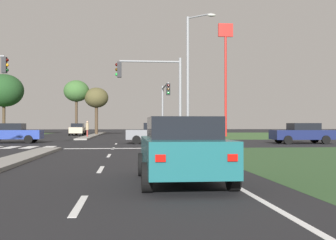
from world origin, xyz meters
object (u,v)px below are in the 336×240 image
(car_beige_fifth, at_px, (78,129))
(pedestrian_at_median, at_px, (87,127))
(car_grey_third, at_px, (155,133))
(treeline_fourth, at_px, (96,98))
(treeline_second, at_px, (4,91))
(traffic_signal_near_right, at_px, (157,86))
(fastfood_pole_sign, at_px, (226,56))
(street_lamp_second, at_px, (190,73))
(car_blue_second, at_px, (12,133))
(traffic_signal_far_right, at_px, (165,100))
(car_teal_near, at_px, (182,149))
(car_navy_fourth, at_px, (302,133))
(treeline_third, at_px, (76,91))

(car_beige_fifth, height_order, pedestrian_at_median, pedestrian_at_median)
(car_grey_third, distance_m, car_beige_fifth, 26.73)
(pedestrian_at_median, relative_size, treeline_fourth, 0.26)
(car_beige_fifth, distance_m, treeline_second, 11.51)
(traffic_signal_near_right, relative_size, treeline_second, 0.67)
(treeline_fourth, bearing_deg, fastfood_pole_sign, -25.19)
(car_grey_third, bearing_deg, street_lamp_second, -147.60)
(fastfood_pole_sign, distance_m, treeline_fourth, 18.40)
(car_blue_second, xyz_separation_m, treeline_second, (-7.75, 25.22, 5.28))
(traffic_signal_far_right, distance_m, treeline_fourth, 22.26)
(car_teal_near, height_order, car_navy_fourth, car_teal_near)
(fastfood_pole_sign, distance_m, treeline_second, 30.17)
(car_beige_fifth, bearing_deg, street_lamp_second, 110.85)
(car_navy_fourth, relative_size, treeline_third, 0.61)
(car_grey_third, distance_m, traffic_signal_far_right, 5.78)
(treeline_third, bearing_deg, car_teal_near, -80.17)
(car_blue_second, bearing_deg, treeline_second, -162.91)
(car_beige_fifth, height_order, traffic_signal_near_right, traffic_signal_near_right)
(car_teal_near, relative_size, car_grey_third, 1.01)
(car_grey_third, xyz_separation_m, treeline_third, (-8.99, 25.95, 5.13))
(traffic_signal_near_right, xyz_separation_m, traffic_signal_far_right, (1.46, 10.94, -0.24))
(street_lamp_second, bearing_deg, car_navy_fourth, 13.69)
(car_teal_near, relative_size, traffic_signal_near_right, 0.81)
(traffic_signal_far_right, bearing_deg, car_grey_third, -103.16)
(car_teal_near, bearing_deg, treeline_second, 110.36)
(traffic_signal_near_right, xyz_separation_m, pedestrian_at_median, (-6.12, 20.15, -2.64))
(car_grey_third, height_order, pedestrian_at_median, pedestrian_at_median)
(car_blue_second, bearing_deg, treeline_third, 175.05)
(car_navy_fourth, height_order, treeline_third, treeline_third)
(car_beige_fifth, height_order, street_lamp_second, street_lamp_second)
(car_grey_third, distance_m, traffic_signal_near_right, 6.71)
(traffic_signal_far_right, xyz_separation_m, fastfood_pole_sign, (8.61, 13.36, 6.27))
(car_navy_fourth, relative_size, traffic_signal_near_right, 0.81)
(street_lamp_second, relative_size, pedestrian_at_median, 5.21)
(pedestrian_at_median, bearing_deg, treeline_second, -125.29)
(traffic_signal_near_right, height_order, traffic_signal_far_right, traffic_signal_near_right)
(traffic_signal_far_right, bearing_deg, car_beige_fifth, 116.00)
(treeline_fourth, bearing_deg, treeline_third, 178.12)
(street_lamp_second, bearing_deg, car_grey_third, 122.40)
(treeline_second, bearing_deg, car_beige_fifth, -10.47)
(car_teal_near, relative_size, traffic_signal_far_right, 0.77)
(car_teal_near, xyz_separation_m, car_blue_second, (-10.31, 23.46, -0.04))
(car_blue_second, relative_size, car_beige_fifth, 1.05)
(car_blue_second, relative_size, car_grey_third, 1.03)
(car_navy_fourth, bearing_deg, car_teal_near, 149.90)
(car_teal_near, xyz_separation_m, traffic_signal_near_right, (0.46, 15.57, 2.98))
(car_navy_fourth, height_order, street_lamp_second, street_lamp_second)
(car_blue_second, xyz_separation_m, treeline_third, (2.08, 24.05, 5.14))
(car_grey_third, relative_size, pedestrian_at_median, 2.61)
(treeline_fourth, bearing_deg, treeline_second, 174.27)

